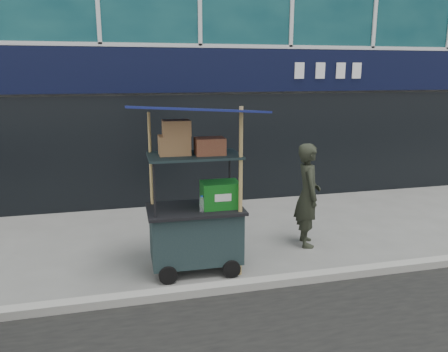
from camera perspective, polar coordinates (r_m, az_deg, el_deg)
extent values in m
plane|color=slate|center=(6.35, 4.02, -13.50)|extent=(80.00, 80.00, 0.00)
cube|color=gray|center=(6.15, 4.61, -13.82)|extent=(80.00, 0.18, 0.12)
cube|color=black|center=(9.40, -3.06, 13.60)|extent=(15.68, 0.06, 0.90)
cube|color=black|center=(9.59, -2.98, 3.39)|extent=(15.68, 0.04, 2.40)
cube|color=black|center=(6.49, -3.75, -7.68)|extent=(1.31, 0.78, 0.76)
cylinder|color=black|center=(6.24, -7.31, -12.78)|extent=(0.26, 0.06, 0.26)
cylinder|color=black|center=(6.37, 1.01, -12.07)|extent=(0.26, 0.06, 0.26)
cube|color=black|center=(6.35, -3.80, -4.32)|extent=(1.40, 0.87, 0.04)
cylinder|color=black|center=(5.87, -9.09, -2.05)|extent=(0.03, 0.03, 0.81)
cylinder|color=black|center=(6.06, 2.18, -1.40)|extent=(0.03, 0.03, 0.81)
cylinder|color=black|center=(6.50, -9.48, -0.55)|extent=(0.03, 0.03, 0.81)
cylinder|color=black|center=(6.67, 0.74, -0.01)|extent=(0.03, 0.03, 0.81)
cube|color=black|center=(6.16, -3.92, 2.68)|extent=(1.31, 0.78, 0.03)
cylinder|color=#AA954C|center=(6.09, 2.17, -2.39)|extent=(0.05, 0.05, 2.43)
cylinder|color=#AA954C|center=(6.54, -9.43, -1.93)|extent=(0.04, 0.04, 2.32)
cube|color=#0D124A|center=(6.07, -4.02, 8.69)|extent=(1.85, 1.32, 0.21)
cube|color=#0E5A15|center=(6.30, -0.50, -2.43)|extent=(0.55, 0.39, 0.38)
cylinder|color=silver|center=(6.12, -2.90, -3.73)|extent=(0.07, 0.07, 0.22)
cylinder|color=blue|center=(6.09, -2.92, -2.66)|extent=(0.04, 0.04, 0.02)
cube|color=olive|center=(6.15, -6.51, 4.04)|extent=(0.44, 0.33, 0.27)
cube|color=olive|center=(6.12, -1.86, 3.92)|extent=(0.42, 0.31, 0.24)
cube|color=olive|center=(6.10, -6.24, 6.27)|extent=(0.38, 0.29, 0.22)
imported|color=#25291E|center=(7.42, 10.88, -2.45)|extent=(0.54, 0.71, 1.74)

